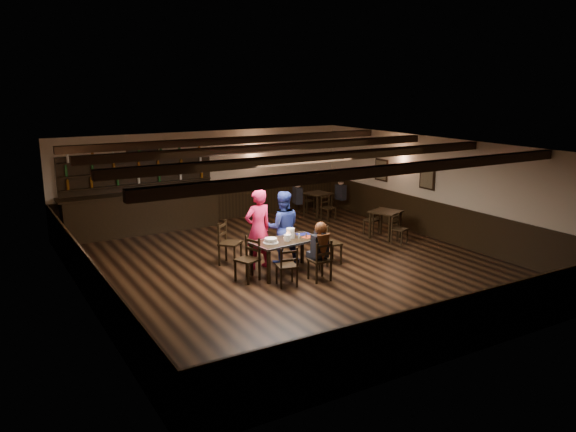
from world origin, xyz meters
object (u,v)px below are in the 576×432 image
chair_near_left (288,264)px  woman_pink (258,229)px  man_blue (282,227)px  dining_table (286,244)px  bar_counter (142,207)px  chair_near_right (322,258)px  cake (271,241)px

chair_near_left → woman_pink: bearing=88.5°
man_blue → dining_table: bearing=88.2°
dining_table → bar_counter: bearing=108.8°
dining_table → bar_counter: 5.29m
chair_near_left → chair_near_right: chair_near_right is taller
chair_near_left → bar_counter: (-1.30, 5.76, 0.23)m
man_blue → cake: (-0.69, -0.70, -0.05)m
man_blue → bar_counter: (-1.99, 4.34, -0.12)m
chair_near_right → woman_pink: woman_pink is taller
chair_near_left → man_blue: size_ratio=0.50×
bar_counter → woman_pink: bearing=-73.1°
dining_table → chair_near_right: (0.37, -0.84, -0.15)m
woman_pink → cake: (-0.03, -0.64, -0.11)m
chair_near_left → bar_counter: size_ratio=0.19×
woman_pink → chair_near_left: bearing=83.4°
chair_near_right → woman_pink: size_ratio=0.49×
dining_table → chair_near_right: bearing=-66.4°
chair_near_left → chair_near_right: size_ratio=0.96×
chair_near_left → woman_pink: size_ratio=0.47×
dining_table → chair_near_left: 0.88m
woman_pink → bar_counter: bar_counter is taller
dining_table → woman_pink: size_ratio=0.89×
chair_near_right → cake: size_ratio=2.68×
chair_near_right → cake: 1.15m
chair_near_right → bar_counter: bearing=109.5°
dining_table → man_blue: man_blue is taller
man_blue → chair_near_left: bearing=85.4°
woman_pink → man_blue: woman_pink is taller
chair_near_left → cake: 0.78m
woman_pink → bar_counter: (-1.34, 4.40, -0.18)m
cake → dining_table: bearing=4.6°
dining_table → woman_pink: 0.75m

